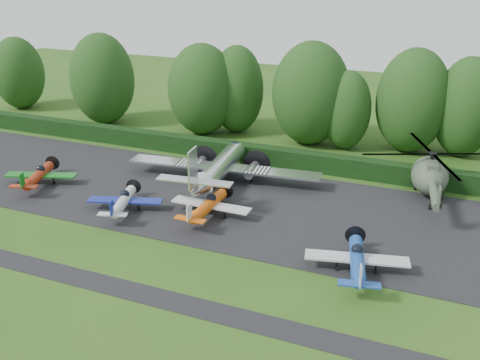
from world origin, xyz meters
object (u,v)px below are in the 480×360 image
at_px(light_plane_white, 124,201).
at_px(light_plane_orange, 209,205).
at_px(transport_plane, 219,168).
at_px(light_plane_red, 39,175).
at_px(light_plane_blue, 357,260).
at_px(helicopter, 430,173).

relative_size(light_plane_white, light_plane_orange, 0.92).
xyz_separation_m(transport_plane, light_plane_orange, (2.20, -7.12, -0.62)).
xyz_separation_m(light_plane_red, light_plane_blue, (32.69, -4.39, 0.05)).
bearing_deg(light_plane_orange, light_plane_red, 179.60).
height_order(light_plane_orange, light_plane_blue, light_plane_blue).
bearing_deg(transport_plane, light_plane_orange, -66.54).
xyz_separation_m(light_plane_orange, light_plane_blue, (13.85, -4.34, 0.03)).
height_order(light_plane_white, helicopter, helicopter).
relative_size(transport_plane, light_plane_blue, 2.55).
xyz_separation_m(light_plane_white, light_plane_blue, (21.40, -2.47, 0.12)).
bearing_deg(transport_plane, helicopter, 21.58).
relative_size(light_plane_red, light_plane_blue, 0.96).
bearing_deg(transport_plane, light_plane_red, -150.66).
xyz_separation_m(light_plane_blue, helicopter, (3.64, 16.85, 1.10)).
relative_size(transport_plane, light_plane_red, 2.67).
bearing_deg(light_plane_orange, transport_plane, 106.91).
bearing_deg(light_plane_red, transport_plane, 42.05).
bearing_deg(helicopter, light_plane_red, -153.31).
distance_m(transport_plane, helicopter, 20.43).
bearing_deg(light_plane_red, helicopter, 37.93).
bearing_deg(light_plane_white, light_plane_red, -172.02).
height_order(transport_plane, light_plane_blue, transport_plane).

